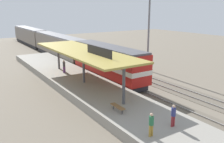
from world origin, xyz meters
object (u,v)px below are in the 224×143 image
at_px(locomotive, 108,62).
at_px(platform_bench, 118,107).
at_px(light_mast, 149,15).
at_px(person_boarding, 173,114).
at_px(person_waiting, 64,66).
at_px(person_walking, 151,123).
at_px(passenger_carriage_rear, 30,36).
at_px(passenger_carriage_front, 58,46).

bearing_deg(locomotive, platform_bench, -118.17).
xyz_separation_m(locomotive, light_mast, (7.80, 0.87, 5.99)).
distance_m(platform_bench, locomotive, 12.75).
xyz_separation_m(locomotive, person_boarding, (-4.09, -15.65, -0.56)).
height_order(platform_bench, person_waiting, person_waiting).
relative_size(locomotive, person_boarding, 8.44).
bearing_deg(locomotive, light_mast, 6.37).
bearing_deg(person_boarding, person_walking, -175.02).
distance_m(platform_bench, person_boarding, 4.86).
distance_m(passenger_carriage_rear, light_mast, 39.20).
height_order(light_mast, person_walking, light_mast).
height_order(light_mast, person_boarding, light_mast).
height_order(person_waiting, person_walking, same).
bearing_deg(person_walking, passenger_carriage_rear, 83.30).
bearing_deg(person_walking, person_boarding, 4.98).
height_order(locomotive, person_waiting, locomotive).
bearing_deg(passenger_carriage_front, platform_bench, -101.61).
xyz_separation_m(passenger_carriage_rear, person_walking, (-6.42, -54.65, -0.46)).
xyz_separation_m(platform_bench, light_mast, (13.80, 12.08, 7.05)).
bearing_deg(locomotive, passenger_carriage_front, 90.00).
xyz_separation_m(light_mast, person_waiting, (-12.64, 2.48, -6.54)).
bearing_deg(person_boarding, light_mast, 54.26).
relative_size(platform_bench, passenger_carriage_front, 0.08).
bearing_deg(passenger_carriage_rear, passenger_carriage_front, -90.00).
bearing_deg(passenger_carriage_rear, light_mast, -78.38).
bearing_deg(person_walking, person_waiting, 85.29).
bearing_deg(passenger_carriage_front, person_waiting, -108.30).
xyz_separation_m(passenger_carriage_front, passenger_carriage_rear, (0.00, 20.80, 0.00)).
distance_m(passenger_carriage_front, passenger_carriage_rear, 20.80).
height_order(platform_bench, passenger_carriage_rear, passenger_carriage_rear).
height_order(passenger_carriage_front, passenger_carriage_rear, same).
relative_size(passenger_carriage_front, passenger_carriage_rear, 1.00).
height_order(passenger_carriage_rear, light_mast, light_mast).
bearing_deg(locomotive, person_boarding, -104.65).
bearing_deg(person_walking, locomotive, 67.94).
bearing_deg(person_waiting, platform_bench, -94.54).
distance_m(passenger_carriage_front, light_mast, 19.78).
bearing_deg(passenger_carriage_front, person_boarding, -96.93).
height_order(passenger_carriage_front, light_mast, light_mast).
height_order(locomotive, passenger_carriage_rear, locomotive).
relative_size(passenger_carriage_rear, person_waiting, 11.70).
bearing_deg(light_mast, platform_bench, -138.81).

